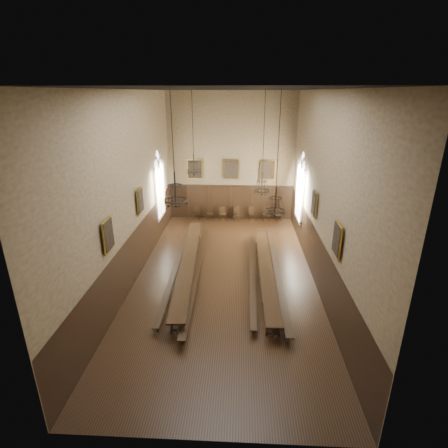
# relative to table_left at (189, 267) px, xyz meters

# --- Properties ---
(floor) EXTENTS (9.00, 18.00, 0.02)m
(floor) POSITION_rel_table_left_xyz_m (1.90, -0.25, -0.42)
(floor) COLOR black
(floor) RESTS_ON ground
(ceiling) EXTENTS (9.00, 18.00, 0.02)m
(ceiling) POSITION_rel_table_left_xyz_m (1.90, -0.25, 8.60)
(ceiling) COLOR black
(ceiling) RESTS_ON ground
(wall_back) EXTENTS (9.00, 0.02, 9.00)m
(wall_back) POSITION_rel_table_left_xyz_m (1.90, 8.76, 4.09)
(wall_back) COLOR #81704F
(wall_back) RESTS_ON ground
(wall_front) EXTENTS (9.00, 0.02, 9.00)m
(wall_front) POSITION_rel_table_left_xyz_m (1.90, -9.26, 4.09)
(wall_front) COLOR #81704F
(wall_front) RESTS_ON ground
(wall_left) EXTENTS (0.02, 18.00, 9.00)m
(wall_left) POSITION_rel_table_left_xyz_m (-2.61, -0.25, 4.09)
(wall_left) COLOR #81704F
(wall_left) RESTS_ON ground
(wall_right) EXTENTS (0.02, 18.00, 9.00)m
(wall_right) POSITION_rel_table_left_xyz_m (6.41, -0.25, 4.09)
(wall_right) COLOR #81704F
(wall_right) RESTS_ON ground
(wainscot_panelling) EXTENTS (9.00, 18.00, 2.50)m
(wainscot_panelling) POSITION_rel_table_left_xyz_m (1.90, -0.25, 0.84)
(wainscot_panelling) COLOR black
(wainscot_panelling) RESTS_ON floor
(table_left) EXTENTS (1.35, 10.65, 0.83)m
(table_left) POSITION_rel_table_left_xyz_m (0.00, 0.00, 0.00)
(table_left) COLOR black
(table_left) RESTS_ON floor
(table_right) EXTENTS (0.73, 9.70, 0.76)m
(table_right) POSITION_rel_table_left_xyz_m (3.95, -0.41, -0.04)
(table_right) COLOR black
(table_right) RESTS_ON floor
(bench_left_outer) EXTENTS (0.52, 9.40, 0.42)m
(bench_left_outer) POSITION_rel_table_left_xyz_m (-0.66, -0.40, -0.14)
(bench_left_outer) COLOR black
(bench_left_outer) RESTS_ON floor
(bench_left_inner) EXTENTS (0.54, 10.79, 0.49)m
(bench_left_inner) POSITION_rel_table_left_xyz_m (0.46, -0.43, -0.11)
(bench_left_inner) COLOR black
(bench_left_inner) RESTS_ON floor
(bench_right_inner) EXTENTS (0.45, 9.29, 0.42)m
(bench_right_inner) POSITION_rel_table_left_xyz_m (3.30, -0.38, -0.15)
(bench_right_inner) COLOR black
(bench_right_inner) RESTS_ON floor
(bench_right_outer) EXTENTS (0.35, 10.66, 0.48)m
(bench_right_outer) POSITION_rel_table_left_xyz_m (4.52, -0.14, -0.11)
(bench_right_outer) COLOR black
(bench_right_outer) RESTS_ON floor
(chair_1) EXTENTS (0.50, 0.50, 1.01)m
(chair_1) POSITION_rel_table_left_xyz_m (-0.65, 8.31, -0.11)
(chair_1) COLOR black
(chair_1) RESTS_ON floor
(chair_2) EXTENTS (0.49, 0.49, 0.97)m
(chair_2) POSITION_rel_table_left_xyz_m (0.38, 8.36, -0.12)
(chair_2) COLOR black
(chair_2) RESTS_ON floor
(chair_3) EXTENTS (0.53, 0.53, 0.98)m
(chair_3) POSITION_rel_table_left_xyz_m (1.32, 8.22, -0.12)
(chair_3) COLOR black
(chair_3) RESTS_ON floor
(chair_4) EXTENTS (0.49, 0.49, 1.00)m
(chair_4) POSITION_rel_table_left_xyz_m (2.34, 8.26, -0.11)
(chair_4) COLOR black
(chair_4) RESTS_ON floor
(chair_5) EXTENTS (0.51, 0.51, 1.01)m
(chair_5) POSITION_rel_table_left_xyz_m (3.48, 8.34, -0.11)
(chair_5) COLOR black
(chair_5) RESTS_ON floor
(chair_6) EXTENTS (0.49, 0.49, 1.04)m
(chair_6) POSITION_rel_table_left_xyz_m (4.52, 8.30, -0.10)
(chair_6) COLOR black
(chair_6) RESTS_ON floor
(chair_7) EXTENTS (0.55, 0.55, 0.98)m
(chair_7) POSITION_rel_table_left_xyz_m (5.41, 8.31, -0.12)
(chair_7) COLOR black
(chair_7) RESTS_ON floor
(chandelier_back_left) EXTENTS (0.78, 0.78, 4.25)m
(chandelier_back_left) POSITION_rel_table_left_xyz_m (0.09, 2.51, 4.78)
(chandelier_back_left) COLOR black
(chandelier_back_left) RESTS_ON ceiling
(chandelier_back_right) EXTENTS (0.83, 0.83, 5.28)m
(chandelier_back_right) POSITION_rel_table_left_xyz_m (3.76, 2.41, 3.82)
(chandelier_back_right) COLOR black
(chandelier_back_right) RESTS_ON ceiling
(chandelier_front_left) EXTENTS (0.92, 0.92, 4.26)m
(chandelier_front_left) POSITION_rel_table_left_xyz_m (0.07, -2.94, 4.76)
(chandelier_front_left) COLOR black
(chandelier_front_left) RESTS_ON ceiling
(chandelier_front_right) EXTENTS (0.82, 0.82, 4.81)m
(chandelier_front_right) POSITION_rel_table_left_xyz_m (4.04, -2.37, 4.25)
(chandelier_front_right) COLOR black
(chandelier_front_right) RESTS_ON ceiling
(portrait_back_0) EXTENTS (1.10, 0.12, 1.40)m
(portrait_back_0) POSITION_rel_table_left_xyz_m (-0.70, 8.63, 3.29)
(portrait_back_0) COLOR #AB8429
(portrait_back_0) RESTS_ON wall_back
(portrait_back_1) EXTENTS (1.10, 0.12, 1.40)m
(portrait_back_1) POSITION_rel_table_left_xyz_m (1.90, 8.63, 3.29)
(portrait_back_1) COLOR #AB8429
(portrait_back_1) RESTS_ON wall_back
(portrait_back_2) EXTENTS (1.10, 0.12, 1.40)m
(portrait_back_2) POSITION_rel_table_left_xyz_m (4.50, 8.63, 3.29)
(portrait_back_2) COLOR #AB8429
(portrait_back_2) RESTS_ON wall_back
(portrait_left_0) EXTENTS (0.12, 1.00, 1.30)m
(portrait_left_0) POSITION_rel_table_left_xyz_m (-2.48, 0.75, 3.29)
(portrait_left_0) COLOR #AB8429
(portrait_left_0) RESTS_ON wall_left
(portrait_left_1) EXTENTS (0.12, 1.00, 1.30)m
(portrait_left_1) POSITION_rel_table_left_xyz_m (-2.48, -3.75, 3.29)
(portrait_left_1) COLOR #AB8429
(portrait_left_1) RESTS_ON wall_left
(portrait_right_0) EXTENTS (0.12, 1.00, 1.30)m
(portrait_right_0) POSITION_rel_table_left_xyz_m (6.28, 0.75, 3.29)
(portrait_right_0) COLOR #AB8429
(portrait_right_0) RESTS_ON wall_right
(portrait_right_1) EXTENTS (0.12, 1.00, 1.30)m
(portrait_right_1) POSITION_rel_table_left_xyz_m (6.28, -3.75, 3.29)
(portrait_right_1) COLOR #AB8429
(portrait_right_1) RESTS_ON wall_right
(window_right) EXTENTS (0.20, 2.20, 4.60)m
(window_right) POSITION_rel_table_left_xyz_m (6.33, 5.25, 2.99)
(window_right) COLOR white
(window_right) RESTS_ON wall_right
(window_left) EXTENTS (0.20, 2.20, 4.60)m
(window_left) POSITION_rel_table_left_xyz_m (-2.53, 5.25, 2.99)
(window_left) COLOR white
(window_left) RESTS_ON wall_left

